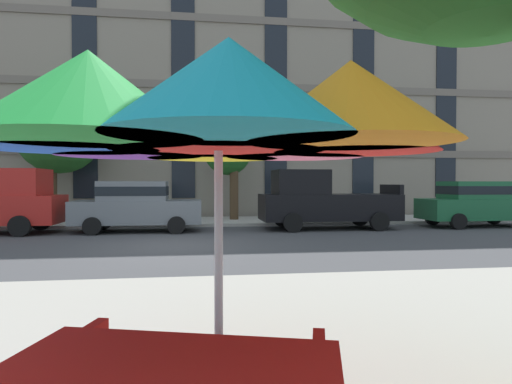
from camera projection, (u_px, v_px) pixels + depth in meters
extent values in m
plane|color=#424244|center=(174.00, 246.00, 11.81)|extent=(120.00, 120.00, 0.00)
cube|color=#B2ADA3|center=(182.00, 222.00, 18.55)|extent=(56.00, 3.60, 0.12)
cube|color=gray|center=(186.00, 54.00, 26.47)|extent=(40.30, 12.00, 19.20)
cube|color=#6B6056|center=(183.00, 152.00, 20.62)|extent=(39.49, 0.08, 0.36)
cube|color=#6B6056|center=(183.00, 84.00, 20.55)|extent=(39.49, 0.08, 0.36)
cube|color=#6B6056|center=(183.00, 17.00, 20.48)|extent=(39.49, 0.08, 0.36)
cube|color=black|center=(84.00, 3.00, 19.88)|extent=(1.10, 0.06, 18.00)
cube|color=black|center=(183.00, 8.00, 20.49)|extent=(1.10, 0.06, 18.00)
cube|color=black|center=(276.00, 13.00, 21.09)|extent=(1.10, 0.06, 18.00)
cube|color=black|center=(364.00, 18.00, 21.70)|extent=(1.10, 0.06, 18.00)
cube|color=black|center=(447.00, 22.00, 22.30)|extent=(1.10, 0.06, 18.00)
cube|color=#B21E19|center=(16.00, 182.00, 14.70)|extent=(1.90, 1.75, 0.90)
cylinder|color=black|center=(20.00, 226.00, 13.86)|extent=(0.68, 0.22, 0.68)
cylinder|color=black|center=(41.00, 221.00, 15.74)|extent=(0.68, 0.22, 0.68)
cube|color=slate|center=(138.00, 212.00, 15.27)|extent=(4.40, 1.76, 0.80)
cube|color=slate|center=(134.00, 191.00, 15.24)|extent=(2.30, 1.55, 0.68)
cube|color=black|center=(134.00, 191.00, 15.24)|extent=(2.32, 1.57, 0.32)
cylinder|color=black|center=(179.00, 221.00, 16.34)|extent=(0.60, 0.22, 0.60)
cylinder|color=black|center=(176.00, 225.00, 14.59)|extent=(0.60, 0.22, 0.60)
cylinder|color=black|center=(104.00, 221.00, 15.97)|extent=(0.60, 0.22, 0.60)
cylinder|color=black|center=(92.00, 226.00, 14.23)|extent=(0.60, 0.22, 0.60)
cube|color=black|center=(329.00, 207.00, 16.21)|extent=(5.10, 1.90, 0.96)
cube|color=black|center=(300.00, 182.00, 16.04)|extent=(1.90, 1.75, 0.90)
cube|color=black|center=(391.00, 189.00, 16.53)|extent=(0.16, 1.75, 0.36)
cylinder|color=black|center=(360.00, 217.00, 17.37)|extent=(0.68, 0.22, 0.68)
cylinder|color=black|center=(379.00, 221.00, 15.49)|extent=(0.68, 0.22, 0.68)
cylinder|color=black|center=(282.00, 218.00, 16.95)|extent=(0.68, 0.22, 0.68)
cylinder|color=black|center=(293.00, 223.00, 15.07)|extent=(0.68, 0.22, 0.68)
cube|color=#195933|center=(477.00, 209.00, 17.03)|extent=(4.40, 1.76, 0.80)
cube|color=#195933|center=(474.00, 190.00, 16.99)|extent=(2.30, 1.55, 0.68)
cube|color=black|center=(474.00, 190.00, 16.99)|extent=(2.32, 1.57, 0.32)
cylinder|color=black|center=(494.00, 217.00, 18.09)|extent=(0.60, 0.22, 0.60)
cylinder|color=black|center=(433.00, 218.00, 17.73)|extent=(0.60, 0.22, 0.60)
cylinder|color=black|center=(458.00, 221.00, 15.98)|extent=(0.60, 0.22, 0.60)
cylinder|color=#4C3823|center=(53.00, 191.00, 18.29)|extent=(0.36, 0.36, 2.74)
sphere|color=#236023|center=(52.00, 126.00, 18.39)|extent=(3.23, 3.23, 3.23)
sphere|color=#236023|center=(59.00, 131.00, 18.37)|extent=(3.58, 3.58, 3.58)
sphere|color=#236023|center=(50.00, 126.00, 18.47)|extent=(3.12, 3.12, 3.12)
cylinder|color=#4C3823|center=(234.00, 195.00, 18.98)|extent=(0.39, 0.39, 2.36)
sphere|color=#236023|center=(228.00, 152.00, 19.17)|extent=(2.09, 2.09, 2.09)
sphere|color=#236023|center=(232.00, 154.00, 19.20)|extent=(1.59, 1.59, 1.59)
cylinder|color=silver|center=(219.00, 260.00, 2.98)|extent=(0.06, 0.06, 2.40)
cone|color=red|center=(355.00, 120.00, 3.09)|extent=(1.17, 1.17, 0.45)
cone|color=#E5668C|center=(295.00, 131.00, 3.73)|extent=(1.17, 1.17, 0.45)
cone|color=yellow|center=(213.00, 134.00, 3.92)|extent=(1.17, 1.17, 0.45)
cone|color=#662D9E|center=(130.00, 128.00, 3.55)|extent=(1.17, 1.17, 0.45)
cone|color=blue|center=(69.00, 115.00, 2.83)|extent=(1.17, 1.17, 0.45)
cone|color=green|center=(88.00, 95.00, 2.18)|extent=(1.17, 1.17, 0.45)
cone|color=#199EB2|center=(229.00, 86.00, 1.99)|extent=(1.17, 1.17, 0.45)
cone|color=orange|center=(351.00, 101.00, 2.37)|extent=(1.17, 1.17, 0.45)
cone|color=red|center=(218.00, 112.00, 2.96)|extent=(1.46, 1.46, 0.53)
cube|color=red|center=(175.00, 364.00, 2.36)|extent=(1.95, 1.27, 0.06)
cube|color=red|center=(204.00, 370.00, 2.98)|extent=(1.81, 0.77, 0.05)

